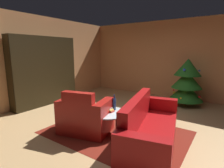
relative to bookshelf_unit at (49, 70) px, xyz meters
The scene contains 11 objects.
ground_plane 2.98m from the bookshelf_unit, ahead, with size 7.68×7.68×0.00m, color tan.
wall_back 4.01m from the bookshelf_unit, 46.17° to the left, with size 6.09×0.06×2.67m, color tan.
wall_left 0.52m from the bookshelf_unit, 125.57° to the right, with size 0.06×6.52×2.67m, color tan.
area_rug 3.09m from the bookshelf_unit, 11.45° to the right, with size 2.73×1.90×0.01m, color maroon.
bookshelf_unit is the anchor object (origin of this frame).
armchair_red 2.59m from the bookshelf_unit, 21.37° to the right, with size 1.12×0.93×0.89m.
couch_red 3.77m from the bookshelf_unit, 11.11° to the right, with size 1.13×2.12×0.87m.
coffee_table 2.88m from the bookshelf_unit, 13.72° to the right, with size 0.73×0.73×0.43m.
book_stack_on_table 2.82m from the bookshelf_unit, 12.95° to the right, with size 0.21×0.17×0.07m.
bottle_on_table 2.81m from the bookshelf_unit, ahead, with size 0.07×0.07×0.32m.
decorated_tree 4.20m from the bookshelf_unit, 31.06° to the left, with size 0.98×0.98×1.41m.
Camera 1 is at (1.92, -3.05, 1.65)m, focal length 28.37 mm.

